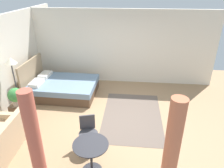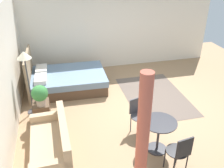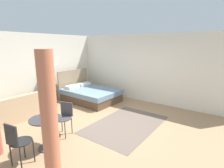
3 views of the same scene
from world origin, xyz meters
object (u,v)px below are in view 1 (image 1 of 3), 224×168
floor_lamp (12,67)px  bed (61,87)px  potted_plant (15,96)px  nightstand (21,111)px  balcony_table (91,153)px  couch (0,143)px  vase (19,98)px  cafe_chair_near_couch (88,130)px

floor_lamp → bed: bearing=-40.6°
potted_plant → nightstand: bearing=11.2°
balcony_table → floor_lamp: bearing=51.5°
couch → vase: bearing=9.6°
couch → bed: bearing=-9.7°
cafe_chair_near_couch → couch: bearing=100.7°
vase → balcony_table: (-1.73, -2.34, -0.10)m
couch → balcony_table: size_ratio=2.30×
nightstand → floor_lamp: bearing=29.9°
nightstand → cafe_chair_near_couch: size_ratio=0.60×
nightstand → cafe_chair_near_couch: 2.33m
potted_plant → vase: potted_plant is taller
bed → balcony_table: bearing=-152.3°
vase → cafe_chair_near_couch: (-1.06, -2.15, -0.08)m
balcony_table → cafe_chair_near_couch: bearing=16.6°
vase → floor_lamp: (0.30, 0.21, 0.79)m
balcony_table → cafe_chair_near_couch: (0.66, 0.20, 0.02)m
vase → cafe_chair_near_couch: cafe_chair_near_couch is taller
bed → nightstand: (-1.49, 0.68, -0.03)m
bed → nightstand: bed is taller
couch → vase: (1.43, 0.24, 0.31)m
bed → balcony_table: (-3.10, -1.63, 0.22)m
bed → cafe_chair_near_couch: size_ratio=2.69×
couch → potted_plant: potted_plant is taller
bed → potted_plant: 1.80m
vase → cafe_chair_near_couch: 2.40m
couch → floor_lamp: floor_lamp is taller
bed → couch: 2.84m
potted_plant → bed: bearing=-22.7°
couch → cafe_chair_near_couch: size_ratio=1.96×
floor_lamp → vase: bearing=-145.2°
cafe_chair_near_couch → floor_lamp: bearing=60.0°
bed → nightstand: size_ratio=4.48×
bed → balcony_table: bed is taller
couch → balcony_table: (-0.30, -2.10, 0.22)m
balcony_table → cafe_chair_near_couch: 0.69m
floor_lamp → couch: bearing=-165.5°
balcony_table → vase: bearing=53.6°
couch → balcony_table: couch is taller
couch → cafe_chair_near_couch: (0.36, -1.91, 0.23)m
couch → potted_plant: size_ratio=3.20×
floor_lamp → cafe_chair_near_couch: floor_lamp is taller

